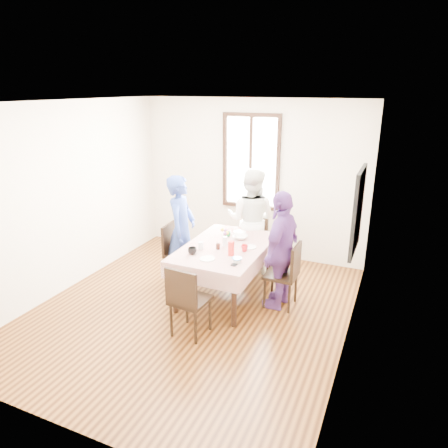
# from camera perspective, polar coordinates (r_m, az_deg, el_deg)

# --- Properties ---
(ground) EXTENTS (4.50, 4.50, 0.00)m
(ground) POSITION_cam_1_polar(r_m,az_deg,el_deg) (5.70, -4.47, -11.74)
(ground) COLOR #321707
(ground) RESTS_ON ground
(back_wall) EXTENTS (4.00, 0.00, 4.00)m
(back_wall) POSITION_cam_1_polar(r_m,az_deg,el_deg) (7.14, 3.78, 6.26)
(back_wall) COLOR beige
(back_wall) RESTS_ON ground
(right_wall) EXTENTS (0.00, 4.50, 4.50)m
(right_wall) POSITION_cam_1_polar(r_m,az_deg,el_deg) (4.59, 17.73, -1.70)
(right_wall) COLOR beige
(right_wall) RESTS_ON ground
(window_frame) EXTENTS (1.02, 0.06, 1.62)m
(window_frame) POSITION_cam_1_polar(r_m,az_deg,el_deg) (7.07, 3.78, 8.60)
(window_frame) COLOR black
(window_frame) RESTS_ON back_wall
(window_pane) EXTENTS (0.90, 0.02, 1.50)m
(window_pane) POSITION_cam_1_polar(r_m,az_deg,el_deg) (7.07, 3.80, 8.62)
(window_pane) COLOR white
(window_pane) RESTS_ON back_wall
(art_poster) EXTENTS (0.04, 0.76, 0.96)m
(art_poster) POSITION_cam_1_polar(r_m,az_deg,el_deg) (4.82, 18.15, 1.71)
(art_poster) COLOR red
(art_poster) RESTS_ON right_wall
(dining_table) EXTENTS (0.96, 1.53, 0.75)m
(dining_table) POSITION_cam_1_polar(r_m,az_deg,el_deg) (5.87, 0.20, -6.58)
(dining_table) COLOR black
(dining_table) RESTS_ON ground
(tablecloth) EXTENTS (1.08, 1.65, 0.01)m
(tablecloth) POSITION_cam_1_polar(r_m,az_deg,el_deg) (5.72, 0.20, -3.12)
(tablecloth) COLOR #5B0601
(tablecloth) RESTS_ON dining_table
(chair_left) EXTENTS (0.45, 0.45, 0.91)m
(chair_left) POSITION_cam_1_polar(r_m,az_deg,el_deg) (6.29, -6.01, -4.12)
(chair_left) COLOR black
(chair_left) RESTS_ON ground
(chair_right) EXTENTS (0.42, 0.42, 0.91)m
(chair_right) POSITION_cam_1_polar(r_m,az_deg,el_deg) (5.64, 7.94, -6.98)
(chair_right) COLOR black
(chair_right) RESTS_ON ground
(chair_far) EXTENTS (0.46, 0.46, 0.91)m
(chair_far) POSITION_cam_1_polar(r_m,az_deg,el_deg) (6.74, 3.76, -2.46)
(chair_far) COLOR black
(chair_far) RESTS_ON ground
(chair_near) EXTENTS (0.45, 0.45, 0.91)m
(chair_near) POSITION_cam_1_polar(r_m,az_deg,el_deg) (4.99, -4.69, -10.43)
(chair_near) COLOR black
(chair_near) RESTS_ON ground
(person_left) EXTENTS (0.49, 0.66, 1.67)m
(person_left) POSITION_cam_1_polar(r_m,az_deg,el_deg) (6.14, -5.96, -0.90)
(person_left) COLOR navy
(person_left) RESTS_ON ground
(person_far) EXTENTS (0.85, 0.68, 1.68)m
(person_far) POSITION_cam_1_polar(r_m,az_deg,el_deg) (6.59, 3.77, 0.59)
(person_far) COLOR white
(person_far) RESTS_ON ground
(person_right) EXTENTS (0.51, 0.99, 1.62)m
(person_right) POSITION_cam_1_polar(r_m,az_deg,el_deg) (5.50, 7.89, -3.60)
(person_right) COLOR #5E337E
(person_right) RESTS_ON ground
(mug_black) EXTENTS (0.15, 0.15, 0.09)m
(mug_black) POSITION_cam_1_polar(r_m,az_deg,el_deg) (5.44, -4.43, -3.74)
(mug_black) COLOR black
(mug_black) RESTS_ON tablecloth
(mug_flag) EXTENTS (0.12, 0.12, 0.09)m
(mug_flag) POSITION_cam_1_polar(r_m,az_deg,el_deg) (5.52, 2.87, -3.38)
(mug_flag) COLOR red
(mug_flag) RESTS_ON tablecloth
(mug_green) EXTENTS (0.11, 0.11, 0.07)m
(mug_green) POSITION_cam_1_polar(r_m,az_deg,el_deg) (6.05, 0.49, -1.43)
(mug_green) COLOR #0C7226
(mug_green) RESTS_ON tablecloth
(serving_bowl) EXTENTS (0.25, 0.25, 0.05)m
(serving_bowl) POSITION_cam_1_polar(r_m,az_deg,el_deg) (5.98, 2.29, -1.83)
(serving_bowl) COLOR white
(serving_bowl) RESTS_ON tablecloth
(juice_carton) EXTENTS (0.06, 0.06, 0.19)m
(juice_carton) POSITION_cam_1_polar(r_m,az_deg,el_deg) (5.37, 1.00, -3.43)
(juice_carton) COLOR red
(juice_carton) RESTS_ON tablecloth
(butter_tub) EXTENTS (0.10, 0.10, 0.05)m
(butter_tub) POSITION_cam_1_polar(r_m,az_deg,el_deg) (5.19, 1.83, -5.10)
(butter_tub) COLOR white
(butter_tub) RESTS_ON tablecloth
(jam_jar) EXTENTS (0.06, 0.06, 0.08)m
(jam_jar) POSITION_cam_1_polar(r_m,az_deg,el_deg) (5.60, -0.84, -3.12)
(jam_jar) COLOR black
(jam_jar) RESTS_ON tablecloth
(drinking_glass) EXTENTS (0.07, 0.07, 0.11)m
(drinking_glass) POSITION_cam_1_polar(r_m,az_deg,el_deg) (5.60, -3.24, -3.01)
(drinking_glass) COLOR silver
(drinking_glass) RESTS_ON tablecloth
(smartphone) EXTENTS (0.07, 0.14, 0.01)m
(smartphone) POSITION_cam_1_polar(r_m,az_deg,el_deg) (5.15, 1.54, -5.55)
(smartphone) COLOR black
(smartphone) RESTS_ON tablecloth
(flower_vase) EXTENTS (0.07, 0.07, 0.13)m
(flower_vase) POSITION_cam_1_polar(r_m,az_deg,el_deg) (5.71, 0.13, -2.39)
(flower_vase) COLOR silver
(flower_vase) RESTS_ON tablecloth
(plate_right) EXTENTS (0.20, 0.20, 0.01)m
(plate_right) POSITION_cam_1_polar(r_m,az_deg,el_deg) (5.68, 3.52, -3.20)
(plate_right) COLOR white
(plate_right) RESTS_ON tablecloth
(plate_far) EXTENTS (0.20, 0.20, 0.01)m
(plate_far) POSITION_cam_1_polar(r_m,az_deg,el_deg) (6.23, 2.19, -1.14)
(plate_far) COLOR white
(plate_far) RESTS_ON tablecloth
(plate_near) EXTENTS (0.20, 0.20, 0.01)m
(plate_near) POSITION_cam_1_polar(r_m,az_deg,el_deg) (5.30, -2.35, -4.84)
(plate_near) COLOR white
(plate_near) RESTS_ON tablecloth
(butter_lid) EXTENTS (0.12, 0.12, 0.01)m
(butter_lid) POSITION_cam_1_polar(r_m,az_deg,el_deg) (5.18, 1.84, -4.78)
(butter_lid) COLOR blue
(butter_lid) RESTS_ON butter_tub
(flower_bunch) EXTENTS (0.09, 0.09, 0.10)m
(flower_bunch) POSITION_cam_1_polar(r_m,az_deg,el_deg) (5.67, 0.13, -1.30)
(flower_bunch) COLOR yellow
(flower_bunch) RESTS_ON flower_vase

